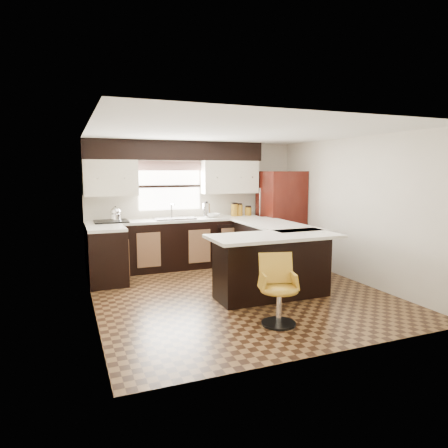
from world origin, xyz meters
name	(u,v)px	position (x,y,z in m)	size (l,w,h in m)	color
floor	(239,293)	(0.00, 0.00, 0.00)	(4.40, 4.40, 0.00)	#49301A
ceiling	(240,132)	(0.00, 0.00, 2.40)	(4.40, 4.40, 0.00)	silver
wall_back	(194,203)	(0.00, 2.20, 1.20)	(4.40, 4.40, 0.00)	beige
wall_front	(331,238)	(0.00, -2.20, 1.20)	(4.40, 4.40, 0.00)	beige
wall_left	(91,221)	(-2.10, 0.00, 1.20)	(4.40, 4.40, 0.00)	beige
wall_right	(354,210)	(2.10, 0.00, 1.20)	(4.40, 4.40, 0.00)	beige
base_cab_back	(177,245)	(-0.45, 1.90, 0.45)	(3.30, 0.60, 0.90)	black
base_cab_left	(107,257)	(-1.80, 1.25, 0.45)	(0.60, 0.70, 0.90)	black
counter_back	(177,220)	(-0.45, 1.90, 0.92)	(3.30, 0.60, 0.04)	silver
counter_left	(106,228)	(-1.80, 1.25, 0.92)	(0.60, 0.70, 0.04)	silver
soffit	(176,151)	(-0.40, 2.03, 2.22)	(3.40, 0.35, 0.36)	black
upper_cab_left	(110,178)	(-1.62, 2.03, 1.72)	(0.94, 0.35, 0.64)	beige
upper_cab_right	(229,177)	(0.68, 2.03, 1.72)	(1.14, 0.35, 0.64)	beige
window_pane	(170,186)	(-0.50, 2.18, 1.55)	(1.20, 0.02, 0.90)	white
valance	(170,166)	(-0.50, 2.14, 1.94)	(1.30, 0.06, 0.18)	#D19B93
sink	(174,218)	(-0.50, 1.88, 0.96)	(0.75, 0.45, 0.03)	#B2B2B7
dishwasher	(231,245)	(0.55, 1.61, 0.43)	(0.58, 0.03, 0.78)	black
cooktop	(111,221)	(-1.65, 1.88, 0.96)	(0.58, 0.50, 0.03)	black
peninsula_long	(272,252)	(0.90, 0.62, 0.45)	(0.60, 1.95, 0.90)	black
peninsula_return	(272,267)	(0.38, -0.35, 0.45)	(1.65, 0.60, 0.90)	black
counter_pen_long	(275,225)	(0.95, 0.62, 0.92)	(0.84, 1.95, 0.04)	silver
counter_pen_return	(274,236)	(0.35, -0.44, 0.92)	(1.89, 0.84, 0.04)	silver
refrigerator	(281,217)	(1.69, 1.70, 0.92)	(0.79, 0.76, 1.84)	#3B0F09
bar_chair	(279,290)	(-0.06, -1.33, 0.43)	(0.46, 0.46, 0.85)	#BA8B25
kettle	(116,213)	(-1.57, 1.88, 1.10)	(0.19, 0.19, 0.26)	silver
percolator	(206,210)	(0.15, 1.90, 1.09)	(0.14, 0.14, 0.28)	silver
mixing_bowl	(212,215)	(0.27, 1.90, 0.98)	(0.30, 0.30, 0.07)	white
canister_large	(234,210)	(0.75, 1.92, 1.07)	(0.14, 0.14, 0.24)	#8E6317
canister_med	(240,210)	(0.86, 1.92, 1.06)	(0.12, 0.12, 0.22)	#8E6317
canister_small	(248,211)	(1.05, 1.92, 1.03)	(0.14, 0.14, 0.17)	#8E6317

